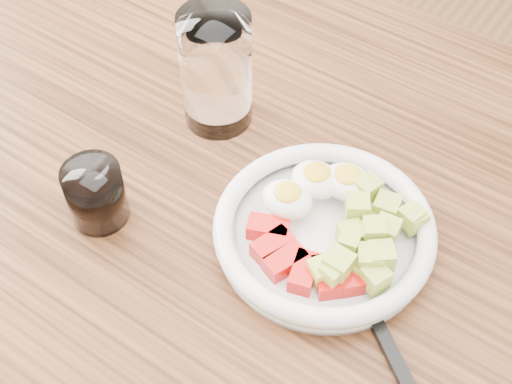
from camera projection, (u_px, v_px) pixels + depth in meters
dining_table at (258, 267)px, 0.88m from camera, size 1.50×0.90×0.77m
bowl at (326, 229)px, 0.77m from camera, size 0.24×0.24×0.06m
water_glass at (216, 70)px, 0.85m from camera, size 0.09×0.09×0.15m
coffee_glass at (96, 194)px, 0.78m from camera, size 0.06×0.06×0.07m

